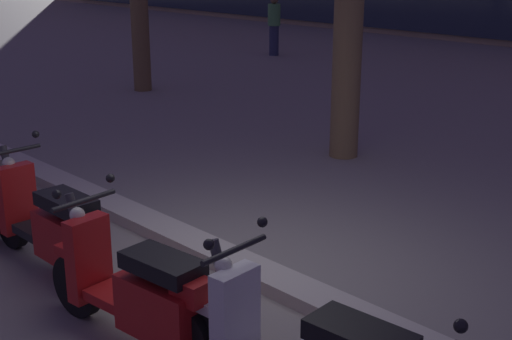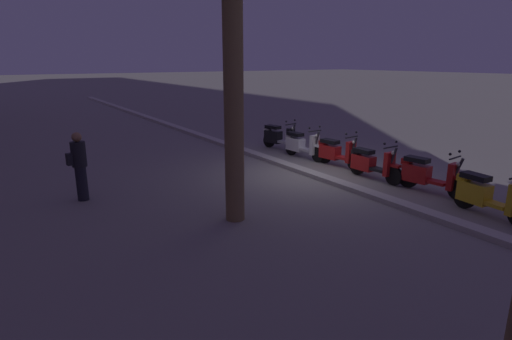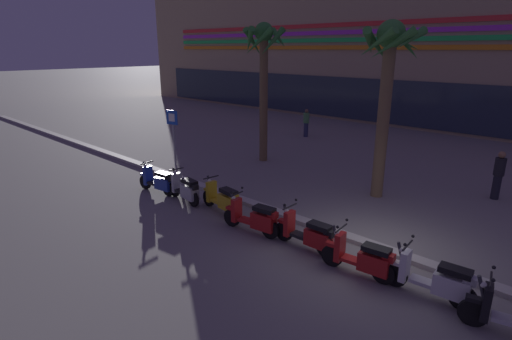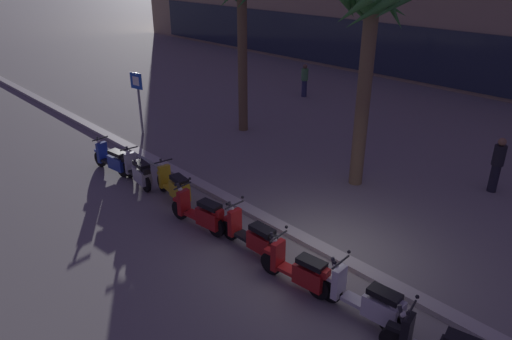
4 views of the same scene
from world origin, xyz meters
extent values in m
plane|color=gray|center=(0.00, 0.00, 0.00)|extent=(200.00, 200.00, 0.00)
cube|color=#BCB7AD|center=(0.00, 0.08, 0.06)|extent=(60.00, 0.36, 0.12)
cylinder|color=black|center=(-2.01, -1.15, 0.26)|extent=(0.52, 0.11, 0.52)
cylinder|color=black|center=(-0.71, -1.13, 0.26)|extent=(0.52, 0.11, 0.52)
cube|color=black|center=(-1.41, -1.15, 0.32)|extent=(0.60, 0.29, 0.08)
cube|color=red|center=(-0.93, -1.14, 0.41)|extent=(0.69, 0.33, 0.42)
cube|color=black|center=(-0.91, -1.14, 0.75)|extent=(0.60, 0.31, 0.12)
cube|color=red|center=(-1.83, -1.15, 0.55)|extent=(0.15, 0.34, 0.66)
cube|color=red|center=(-2.01, -1.15, 0.55)|extent=(0.32, 0.17, 0.08)
cylinder|color=#333338|center=(-1.91, -1.15, 0.70)|extent=(0.28, 0.07, 0.69)
cylinder|color=black|center=(-1.83, -1.15, 1.02)|extent=(0.05, 0.56, 0.04)
sphere|color=white|center=(-1.93, -1.15, 0.88)|extent=(0.12, 0.12, 0.12)
cube|color=black|center=(-0.63, -1.13, 0.65)|extent=(0.24, 0.20, 0.16)
sphere|color=black|center=(-1.81, -0.91, 1.14)|extent=(0.07, 0.07, 0.07)
cylinder|color=black|center=(-0.36, -1.39, 0.26)|extent=(0.53, 0.15, 0.52)
cylinder|color=black|center=(0.86, -1.27, 0.26)|extent=(0.53, 0.15, 0.52)
cube|color=red|center=(0.20, -1.34, 0.32)|extent=(0.62, 0.34, 0.08)
cube|color=red|center=(0.64, -1.29, 0.42)|extent=(0.71, 0.39, 0.42)
cube|color=black|center=(0.66, -1.29, 0.76)|extent=(0.63, 0.36, 0.12)
cube|color=red|center=(-0.18, -1.38, 0.55)|extent=(0.17, 0.35, 0.66)
cube|color=red|center=(-0.36, -1.39, 0.55)|extent=(0.33, 0.19, 0.08)
cylinder|color=#333338|center=(-0.26, -1.38, 0.70)|extent=(0.29, 0.10, 0.69)
cylinder|color=black|center=(-0.18, -1.38, 1.02)|extent=(0.09, 0.56, 0.04)
sphere|color=white|center=(-0.28, -1.39, 0.88)|extent=(0.12, 0.12, 0.12)
cube|color=red|center=(0.94, -1.26, 0.66)|extent=(0.26, 0.22, 0.16)
sphere|color=black|center=(-0.14, -1.61, 1.14)|extent=(0.07, 0.07, 0.07)
sphere|color=black|center=(-0.19, -1.14, 1.14)|extent=(0.07, 0.07, 0.07)
cube|color=black|center=(2.21, -1.10, 0.78)|extent=(0.62, 0.34, 0.12)
cube|color=white|center=(1.26, -1.17, 0.55)|extent=(0.16, 0.35, 0.66)
cube|color=white|center=(1.08, -1.18, 0.55)|extent=(0.33, 0.18, 0.08)
cylinder|color=#333338|center=(1.18, -1.17, 0.70)|extent=(0.29, 0.09, 0.69)
cylinder|color=black|center=(1.26, -1.17, 1.02)|extent=(0.08, 0.56, 0.04)
sphere|color=white|center=(1.16, -1.18, 0.88)|extent=(0.12, 0.12, 0.12)
sphere|color=black|center=(1.30, -1.41, 1.14)|extent=(0.07, 0.07, 0.07)
sphere|color=black|center=(1.27, -0.93, 1.14)|extent=(0.07, 0.07, 0.07)
sphere|color=black|center=(2.83, -1.17, 1.14)|extent=(0.07, 0.07, 0.07)
cylinder|color=#2D3351|center=(-9.33, 9.90, 0.40)|extent=(0.26, 0.26, 0.81)
cylinder|color=#4C8C4C|center=(-9.33, 9.90, 1.09)|extent=(0.34, 0.34, 0.57)
sphere|color=brown|center=(-9.33, 9.90, 1.49)|extent=(0.22, 0.22, 0.22)
camera|label=1|loc=(4.26, -3.87, 2.82)|focal=49.36mm
camera|label=2|loc=(-8.87, 7.77, 3.29)|focal=28.73mm
camera|label=3|loc=(4.02, -8.74, 4.91)|focal=28.07mm
camera|label=4|loc=(5.52, -7.41, 6.29)|focal=32.99mm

